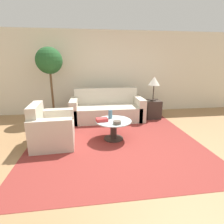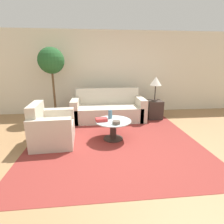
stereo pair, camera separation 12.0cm
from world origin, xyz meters
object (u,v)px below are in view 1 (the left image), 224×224
object	(u,v)px
coffee_table	(114,127)
bowl	(117,122)
potted_plant	(50,66)
vase	(110,114)
book_stack	(102,120)
sofa_main	(107,110)
table_lamp	(154,82)
armchair	(51,130)

from	to	relation	value
coffee_table	bowl	xyz separation A→B (m)	(0.04, -0.23, 0.19)
coffee_table	potted_plant	bearing A→B (deg)	133.32
vase	book_stack	distance (m)	0.28
potted_plant	bowl	size ratio (longest dim) A/B	12.72
sofa_main	table_lamp	size ratio (longest dim) A/B	2.99
bowl	book_stack	xyz separation A→B (m)	(-0.29, 0.21, 0.00)
bowl	book_stack	size ratio (longest dim) A/B	0.62
sofa_main	coffee_table	world-z (taller)	sofa_main
sofa_main	coffee_table	size ratio (longest dim) A/B	2.67
potted_plant	armchair	bearing A→B (deg)	-81.92
bowl	sofa_main	bearing A→B (deg)	91.19
armchair	bowl	world-z (taller)	armchair
potted_plant	vase	size ratio (longest dim) A/B	10.66
table_lamp	book_stack	distance (m)	2.23
sofa_main	potted_plant	xyz separation A→B (m)	(-1.56, 0.24, 1.26)
potted_plant	sofa_main	bearing A→B (deg)	-8.83
sofa_main	armchair	distance (m)	1.97
coffee_table	potted_plant	xyz separation A→B (m)	(-1.56, 1.65, 1.27)
coffee_table	book_stack	size ratio (longest dim) A/B	2.99
table_lamp	potted_plant	xyz separation A→B (m)	(-2.94, 0.29, 0.45)
armchair	bowl	bearing A→B (deg)	-100.15
armchair	potted_plant	world-z (taller)	potted_plant
table_lamp	book_stack	xyz separation A→B (m)	(-1.64, -1.38, -0.63)
armchair	vase	size ratio (longest dim) A/B	5.04
potted_plant	coffee_table	bearing A→B (deg)	-46.68
potted_plant	vase	world-z (taller)	potted_plant
sofa_main	vase	distance (m)	1.27
potted_plant	book_stack	xyz separation A→B (m)	(1.30, -1.67, -1.08)
armchair	vase	distance (m)	1.30
coffee_table	table_lamp	xyz separation A→B (m)	(1.38, 1.36, 0.82)
bowl	table_lamp	bearing A→B (deg)	49.83
table_lamp	book_stack	world-z (taller)	table_lamp
sofa_main	coffee_table	xyz separation A→B (m)	(-0.00, -1.41, -0.01)
coffee_table	book_stack	bearing A→B (deg)	-175.71
sofa_main	vase	bearing A→B (deg)	-92.52
book_stack	potted_plant	bearing A→B (deg)	119.19
table_lamp	bowl	bearing A→B (deg)	-130.17
coffee_table	bowl	world-z (taller)	bowl
coffee_table	table_lamp	bearing A→B (deg)	44.54
sofa_main	bowl	bearing A→B (deg)	-88.81
sofa_main	bowl	size ratio (longest dim) A/B	12.92
bowl	vase	bearing A→B (deg)	102.59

